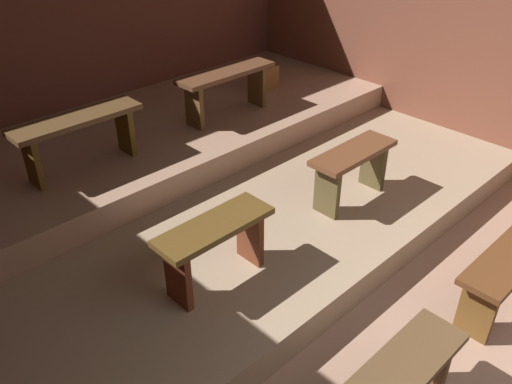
% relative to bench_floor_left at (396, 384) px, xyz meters
% --- Properties ---
extents(ground, '(6.23, 6.27, 0.08)m').
position_rel_bench_floor_left_xyz_m(ground, '(0.68, 1.65, -0.39)').
color(ground, '#A27B65').
extents(wall_back, '(6.23, 0.06, 2.74)m').
position_rel_bench_floor_left_xyz_m(wall_back, '(0.68, 4.41, 1.02)').
color(wall_back, brown).
rests_on(wall_back, ground).
extents(wall_right, '(0.06, 6.27, 2.74)m').
position_rel_bench_floor_left_xyz_m(wall_right, '(3.42, 1.65, 1.02)').
color(wall_right, brown).
rests_on(wall_right, ground).
extents(platform_lower, '(5.43, 3.68, 0.25)m').
position_rel_bench_floor_left_xyz_m(platform_lower, '(0.68, 2.54, -0.23)').
color(platform_lower, tan).
rests_on(platform_lower, ground).
extents(platform_middle, '(5.43, 1.95, 0.25)m').
position_rel_bench_floor_left_xyz_m(platform_middle, '(0.68, 3.40, 0.03)').
color(platform_middle, tan).
rests_on(platform_middle, platform_lower).
extents(bench_floor_left, '(0.98, 0.30, 0.48)m').
position_rel_bench_floor_left_xyz_m(bench_floor_left, '(0.00, 0.00, 0.00)').
color(bench_floor_left, brown).
rests_on(bench_floor_left, ground).
extents(bench_floor_right, '(0.98, 0.30, 0.48)m').
position_rel_bench_floor_left_xyz_m(bench_floor_right, '(1.36, 0.00, 0.00)').
color(bench_floor_right, '#553118').
rests_on(bench_floor_right, ground).
extents(bench_lower_left, '(0.84, 0.30, 0.48)m').
position_rel_bench_floor_left_xyz_m(bench_lower_left, '(-0.08, 1.41, 0.25)').
color(bench_lower_left, brown).
rests_on(bench_lower_left, platform_lower).
extents(bench_lower_right, '(0.84, 0.30, 0.48)m').
position_rel_bench_floor_left_xyz_m(bench_lower_right, '(1.43, 1.41, 0.25)').
color(bench_lower_right, brown).
rests_on(bench_lower_right, platform_lower).
extents(bench_middle_left, '(1.09, 0.30, 0.48)m').
position_rel_bench_floor_left_xyz_m(bench_middle_left, '(-0.14, 3.07, 0.52)').
color(bench_middle_left, brown).
rests_on(bench_middle_left, platform_middle).
extents(bench_middle_right, '(1.09, 0.30, 0.48)m').
position_rel_bench_floor_left_xyz_m(bench_middle_right, '(1.50, 3.07, 0.52)').
color(bench_middle_right, brown).
rests_on(bench_middle_right, platform_middle).
extents(wooden_crate_middle, '(0.26, 0.26, 0.26)m').
position_rel_bench_floor_left_xyz_m(wooden_crate_middle, '(2.35, 3.40, 0.29)').
color(wooden_crate_middle, brown).
rests_on(wooden_crate_middle, platform_middle).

